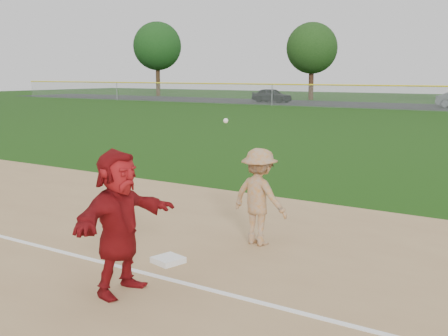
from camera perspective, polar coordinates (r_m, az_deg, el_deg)
The scene contains 8 objects.
ground at distance 9.31m, azimuth -5.16°, elevation -9.21°, with size 160.00×160.00×0.00m, color #173E0B.
foul_line at distance 8.73m, azimuth -8.49°, elevation -10.41°, with size 60.00×0.10×0.01m, color white.
first_base at distance 9.08m, azimuth -5.70°, elevation -9.28°, with size 0.42×0.42×0.09m, color white.
base_runner at distance 7.74m, azimuth -10.65°, elevation -5.38°, with size 1.85×0.59×1.99m, color maroon.
car_left at distance 59.30m, azimuth 4.88°, elevation 7.37°, with size 1.73×4.30×1.46m, color black.
first_base_play at distance 9.82m, azimuth 3.60°, elevation -2.93°, with size 1.17×1.01×2.24m.
tree_0 at distance 77.02m, azimuth -6.79°, elevation 12.19°, with size 6.40×6.40×9.81m.
tree_1 at distance 65.96m, azimuth 8.93°, elevation 11.93°, with size 5.80×5.80×8.75m.
Camera 1 is at (5.53, -6.87, 2.99)m, focal length 45.00 mm.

